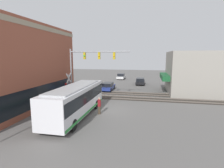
% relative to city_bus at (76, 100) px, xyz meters
% --- Properties ---
extents(ground_plane, '(120.00, 120.00, 0.00)m').
position_rel_city_bus_xyz_m(ground_plane, '(2.75, -2.80, -1.73)').
color(ground_plane, '#605E5B').
extents(brick_building, '(17.27, 9.96, 9.71)m').
position_rel_city_bus_xyz_m(brick_building, '(1.54, 9.64, 3.13)').
color(brick_building, brown).
rests_on(brick_building, ground).
extents(shop_building, '(9.78, 10.55, 6.78)m').
position_rel_city_bus_xyz_m(shop_building, '(14.94, -14.95, 1.66)').
color(shop_building, gray).
rests_on(shop_building, ground).
extents(city_bus, '(10.27, 2.59, 3.13)m').
position_rel_city_bus_xyz_m(city_bus, '(0.00, 0.00, 0.00)').
color(city_bus, silver).
rests_on(city_bus, ground).
extents(traffic_signal_gantry, '(0.42, 8.21, 7.02)m').
position_rel_city_bus_xyz_m(traffic_signal_gantry, '(6.68, 1.00, 3.51)').
color(traffic_signal_gantry, gray).
rests_on(traffic_signal_gantry, ground).
extents(crossing_signal, '(1.41, 1.18, 3.81)m').
position_rel_city_bus_xyz_m(crossing_signal, '(5.78, 3.47, 0.57)').
color(crossing_signal, gray).
rests_on(crossing_signal, ground).
extents(rail_track_near, '(2.60, 60.00, 0.15)m').
position_rel_city_bus_xyz_m(rail_track_near, '(8.75, -2.80, -1.70)').
color(rail_track_near, '#332D28').
rests_on(rail_track_near, ground).
extents(rail_track_far, '(2.60, 60.00, 0.15)m').
position_rel_city_bus_xyz_m(rail_track_far, '(11.95, -2.80, -1.70)').
color(rail_track_far, '#332D28').
rests_on(rail_track_far, ground).
extents(parked_car_blue, '(4.77, 1.82, 1.38)m').
position_rel_city_bus_xyz_m(parked_car_blue, '(14.17, -0.00, -1.08)').
color(parked_car_blue, navy).
rests_on(parked_car_blue, ground).
extents(parked_car_black, '(4.66, 1.82, 1.42)m').
position_rel_city_bus_xyz_m(parked_car_black, '(21.90, -5.40, -1.06)').
color(parked_car_black, black).
rests_on(parked_car_black, ground).
extents(parked_car_white, '(4.45, 1.82, 1.54)m').
position_rel_city_bus_xyz_m(parked_car_white, '(29.79, 0.00, -1.02)').
color(parked_car_white, silver).
rests_on(parked_car_white, ground).
extents(pedestrian_at_crossing, '(0.34, 0.34, 1.82)m').
position_rel_city_bus_xyz_m(pedestrian_at_crossing, '(5.14, 2.16, -0.79)').
color(pedestrian_at_crossing, '#473828').
rests_on(pedestrian_at_crossing, ground).
extents(pedestrian_near_bus, '(0.34, 0.34, 1.78)m').
position_rel_city_bus_xyz_m(pedestrian_near_bus, '(1.18, -2.07, -0.81)').
color(pedestrian_near_bus, '#473828').
rests_on(pedestrian_near_bus, ground).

